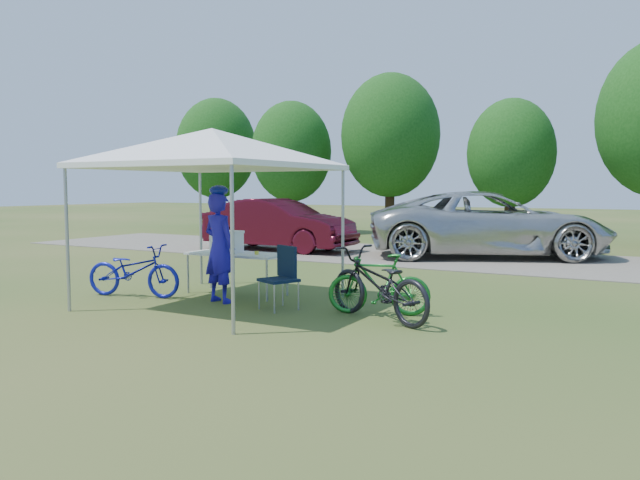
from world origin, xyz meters
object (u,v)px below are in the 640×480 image
(bike_dark, at_px, (378,284))
(sedan, at_px, (278,224))
(cooler, at_px, (227,241))
(bike_blue, at_px, (134,271))
(folding_chair, at_px, (283,272))
(minivan, at_px, (488,224))
(folding_table, at_px, (237,255))
(cyclist, at_px, (220,248))
(bike_green, at_px, (379,284))

(bike_dark, bearing_deg, sedan, -115.15)
(cooler, distance_m, bike_blue, 1.61)
(folding_chair, distance_m, bike_dark, 1.60)
(bike_dark, bearing_deg, cooler, -79.71)
(folding_chair, height_order, sedan, sedan)
(bike_blue, relative_size, minivan, 0.27)
(folding_table, distance_m, bike_dark, 3.06)
(cyclist, bearing_deg, bike_blue, 23.17)
(bike_green, bearing_deg, sedan, -155.12)
(folding_chair, bearing_deg, bike_blue, -148.31)
(cyclist, bearing_deg, minivan, -92.25)
(folding_table, bearing_deg, cooler, 180.00)
(cooler, xyz_separation_m, bike_dark, (3.17, -0.77, -0.40))
(bike_blue, height_order, bike_green, same)
(bike_blue, distance_m, sedan, 7.84)
(folding_table, height_order, cyclist, cyclist)
(sedan, bearing_deg, folding_table, -153.14)
(bike_green, height_order, bike_dark, bike_dark)
(cooler, distance_m, sedan, 7.26)
(cyclist, xyz_separation_m, sedan, (-3.58, 7.26, -0.11))
(folding_table, xyz_separation_m, sedan, (-3.37, 6.53, 0.09))
(bike_green, distance_m, sedan, 9.31)
(folding_chair, bearing_deg, bike_dark, 21.13)
(bike_blue, xyz_separation_m, bike_green, (4.17, 0.62, 0.00))
(cooler, bearing_deg, sedan, 115.80)
(bike_dark, bearing_deg, bike_green, -134.60)
(folding_chair, height_order, bike_green, folding_chair)
(folding_chair, height_order, cooler, cooler)
(bike_blue, xyz_separation_m, bike_dark, (4.31, 0.27, 0.06))
(bike_blue, bearing_deg, cooler, -61.47)
(folding_table, xyz_separation_m, folding_chair, (1.36, -0.68, -0.11))
(cooler, distance_m, minivan, 8.15)
(bike_blue, height_order, sedan, sedan)
(bike_blue, relative_size, bike_green, 1.14)
(bike_green, xyz_separation_m, sedan, (-6.19, 6.95, 0.32))
(cooler, relative_size, bike_green, 0.35)
(folding_table, xyz_separation_m, bike_green, (2.82, -0.42, -0.23))
(bike_blue, bearing_deg, bike_dark, -100.29)
(cooler, distance_m, bike_dark, 3.28)
(cooler, xyz_separation_m, minivan, (2.56, 7.73, -0.03))
(folding_chair, xyz_separation_m, bike_dark, (1.60, -0.08, -0.06))
(folding_table, height_order, bike_blue, bike_blue)
(bike_blue, distance_m, bike_green, 4.22)
(sedan, bearing_deg, bike_blue, -165.52)
(cooler, relative_size, bike_dark, 0.27)
(cyclist, relative_size, bike_green, 1.19)
(cooler, height_order, sedan, sedan)
(minivan, relative_size, sedan, 1.37)
(folding_chair, xyz_separation_m, cooler, (-1.57, 0.68, 0.34))
(cyclist, xyz_separation_m, minivan, (2.14, 8.47, 0.00))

